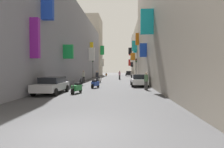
% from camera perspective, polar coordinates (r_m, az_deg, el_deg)
% --- Properties ---
extents(ground_plane, '(140.00, 140.00, 0.00)m').
position_cam_1_polar(ground_plane, '(35.82, 0.11, -1.72)').
color(ground_plane, '#424244').
extents(building_left_mid_a, '(7.23, 28.48, 12.25)m').
position_cam_1_polar(building_left_mid_a, '(42.07, -10.55, 7.08)').
color(building_left_mid_a, gray).
rests_on(building_left_mid_a, ground).
extents(building_left_mid_b, '(7.15, 10.79, 18.33)m').
position_cam_1_polar(building_left_mid_b, '(61.54, -6.20, 8.14)').
color(building_left_mid_b, '#9E9384').
rests_on(building_left_mid_b, ground).
extents(building_right_near, '(7.28, 33.19, 18.57)m').
position_cam_1_polar(building_right_near, '(24.27, 18.62, 18.89)').
color(building_right_near, '#9E9384').
rests_on(building_right_near, ground).
extents(building_right_mid_a, '(7.09, 20.73, 12.22)m').
position_cam_1_polar(building_right_mid_a, '(49.82, 10.22, 6.18)').
color(building_right_mid_a, '#BCB29E').
rests_on(building_right_mid_a, ground).
extents(building_right_mid_b, '(7.12, 6.08, 12.87)m').
position_cam_1_polar(building_right_mid_b, '(63.14, 8.69, 5.48)').
color(building_right_mid_b, gray).
rests_on(building_right_mid_b, ground).
extents(parked_car_white, '(1.88, 4.12, 1.38)m').
position_cam_1_polar(parked_car_white, '(22.26, 8.14, -1.79)').
color(parked_car_white, white).
rests_on(parked_car_white, ground).
extents(parked_car_black, '(1.87, 4.08, 1.46)m').
position_cam_1_polar(parked_car_black, '(56.04, 5.06, 0.20)').
color(parked_car_black, black).
rests_on(parked_car_black, ground).
extents(parked_car_silver, '(1.86, 4.33, 1.35)m').
position_cam_1_polar(parked_car_silver, '(16.13, -17.64, -3.11)').
color(parked_car_silver, '#B7B7BC').
rests_on(parked_car_silver, ground).
extents(scooter_white, '(0.52, 1.97, 1.13)m').
position_cam_1_polar(scooter_white, '(27.98, -3.86, -1.67)').
color(scooter_white, silver).
rests_on(scooter_white, ground).
extents(scooter_green, '(0.68, 1.84, 1.13)m').
position_cam_1_polar(scooter_green, '(15.82, -10.55, -4.09)').
color(scooter_green, '#287F3D').
rests_on(scooter_green, ground).
extents(scooter_blue, '(0.75, 1.70, 1.13)m').
position_cam_1_polar(scooter_blue, '(19.96, -5.06, -2.92)').
color(scooter_blue, '#2D4CAD').
rests_on(scooter_blue, ground).
extents(scooter_orange, '(0.59, 1.98, 1.13)m').
position_cam_1_polar(scooter_orange, '(53.57, -1.75, -0.18)').
color(scooter_orange, orange).
rests_on(scooter_orange, ground).
extents(scooter_black, '(0.66, 1.93, 1.13)m').
position_cam_1_polar(scooter_black, '(23.58, -9.19, -2.27)').
color(scooter_black, black).
rests_on(scooter_black, ground).
extents(pedestrian_crossing, '(0.49, 0.49, 1.68)m').
position_cam_1_polar(pedestrian_crossing, '(18.46, 10.23, -2.13)').
color(pedestrian_crossing, '#3E3E3E').
rests_on(pedestrian_crossing, ground).
extents(pedestrian_near_left, '(0.54, 0.54, 1.79)m').
position_cam_1_polar(pedestrian_near_left, '(24.78, -4.49, -1.07)').
color(pedestrian_near_left, black).
rests_on(pedestrian_near_left, ground).
extents(pedestrian_near_right, '(0.46, 0.46, 1.75)m').
position_cam_1_polar(pedestrian_near_right, '(37.03, 5.94, -0.27)').
color(pedestrian_near_right, black).
rests_on(pedestrian_near_right, ground).
extents(pedestrian_mid_street, '(0.54, 0.54, 1.78)m').
position_cam_1_polar(pedestrian_mid_street, '(28.46, -8.54, -0.77)').
color(pedestrian_mid_street, '#252525').
rests_on(pedestrian_mid_street, ground).
extents(pedestrian_far_away, '(0.52, 0.52, 1.73)m').
position_cam_1_polar(pedestrian_far_away, '(36.36, 2.29, -0.32)').
color(pedestrian_far_away, '#383838').
rests_on(pedestrian_far_away, ground).
extents(traffic_light_near_corner, '(0.26, 0.34, 4.36)m').
position_cam_1_polar(traffic_light_near_corner, '(41.81, -5.77, 2.79)').
color(traffic_light_near_corner, '#2D2D2D').
rests_on(traffic_light_near_corner, ground).
extents(traffic_light_far_corner, '(0.26, 0.34, 4.11)m').
position_cam_1_polar(traffic_light_far_corner, '(37.98, 7.28, 2.68)').
color(traffic_light_far_corner, '#2D2D2D').
rests_on(traffic_light_far_corner, ground).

